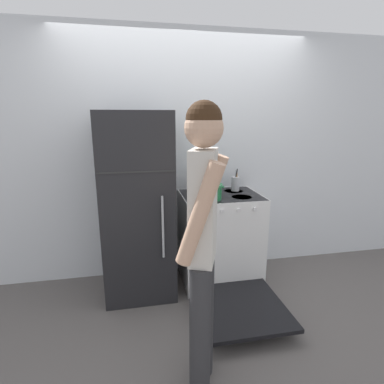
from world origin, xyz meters
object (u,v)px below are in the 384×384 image
Objects in this scene: refrigerator at (138,206)px; stove_range at (221,240)px; dutch_oven_pot at (207,191)px; person at (203,238)px; tea_kettle at (202,186)px; utensil_jar at (235,184)px.

refrigerator is 1.27× the size of stove_range.
dutch_oven_pot is (-0.18, -0.08, 0.55)m from stove_range.
person reaches higher than stove_range.
stove_range is 0.59m from tea_kettle.
dutch_oven_pot is at bearing -145.94° from utensil_jar.
person is at bearing -102.88° from tea_kettle.
tea_kettle is at bearing 135.03° from stove_range.
refrigerator reaches higher than tea_kettle.
stove_range is (0.82, -0.02, -0.41)m from refrigerator.
refrigerator is 7.39× the size of tea_kettle.
stove_range is 1.39m from person.
refrigerator is at bearing 37.42° from person.
stove_range is at bearing -44.97° from tea_kettle.
dutch_oven_pot is at bearing 6.08° from person.
stove_range is 0.58m from dutch_oven_pot.
stove_range is at bearing -1.23° from refrigerator.
dutch_oven_pot is 1.14m from person.
refrigerator reaches higher than stove_range.
refrigerator is at bearing 171.12° from dutch_oven_pot.
utensil_jar is 0.13× the size of person.
utensil_jar is 1.51m from person.
person is (-0.47, -1.18, 0.55)m from stove_range.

